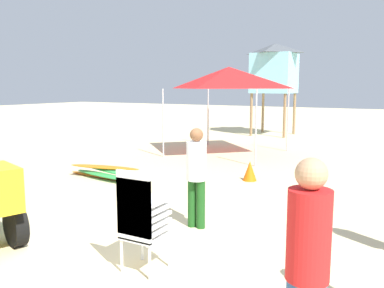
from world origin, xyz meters
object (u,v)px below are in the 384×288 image
Objects in this scene: stacked_plastic_chairs at (140,214)px; surfboard_pile at (106,172)px; lifeguard_near_left at (196,171)px; traffic_cone_near at (250,171)px; lifeguard_near_right at (308,258)px; lifeguard_tower at (274,68)px; popup_canopy at (229,78)px.

surfboard_pile is (-3.82, 3.70, -0.59)m from stacked_plastic_chairs.
lifeguard_near_left is (3.63, -1.95, 0.77)m from surfboard_pile.
lifeguard_near_left is 3.36× the size of traffic_cone_near.
lifeguard_near_right is 3.68× the size of traffic_cone_near.
traffic_cone_near is at bearing -74.86° from lifeguard_tower.
popup_canopy is 0.76× the size of lifeguard_tower.
stacked_plastic_chairs is 0.53× the size of surfboard_pile.
popup_canopy is (-2.57, 6.86, 1.62)m from lifeguard_near_left.
lifeguard_tower reaches higher than popup_canopy.
popup_canopy reaches higher than surfboard_pile.
lifeguard_near_right is at bearing -22.64° from stacked_plastic_chairs.
stacked_plastic_chairs is at bearing 157.36° from lifeguard_near_right.
lifeguard_near_right is 10.86m from popup_canopy.
lifeguard_tower is at bearing 103.08° from lifeguard_near_left.
lifeguard_near_right reaches higher than stacked_plastic_chairs.
surfboard_pile is 5.56m from popup_canopy.
surfboard_pile is 1.39× the size of lifeguard_near_right.
lifeguard_near_left is 7.50m from popup_canopy.
traffic_cone_near is (2.11, -3.34, -2.31)m from popup_canopy.
popup_canopy reaches higher than lifeguard_near_right.
stacked_plastic_chairs reaches higher than surfboard_pile.
surfboard_pile is at bearing 142.60° from lifeguard_near_right.
lifeguard_near_right is 0.42× the size of lifeguard_tower.
surfboard_pile is 11.26m from lifeguard_tower.
lifeguard_tower is at bearing 105.14° from traffic_cone_near.
lifeguard_near_left is at bearing -82.51° from traffic_cone_near.
traffic_cone_near is at bearing 97.49° from lifeguard_near_left.
lifeguard_tower is (0.66, 10.85, 2.93)m from surfboard_pile.
traffic_cone_near is (2.51, -9.29, -2.84)m from lifeguard_tower.
lifeguard_near_left is (-0.19, 1.75, 0.18)m from stacked_plastic_chairs.
stacked_plastic_chairs is 9.21m from popup_canopy.
traffic_cone_near is (-0.46, 3.51, -0.68)m from lifeguard_near_left.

